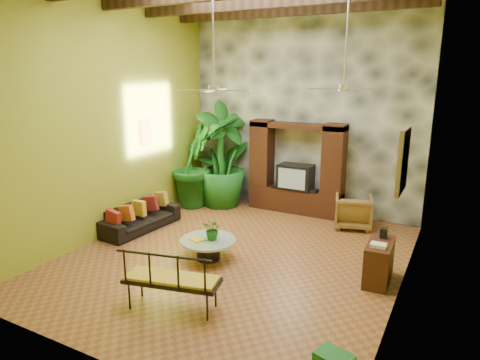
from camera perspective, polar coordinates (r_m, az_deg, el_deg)
The scene contains 20 objects.
ground at distance 8.44m, azimuth -0.54°, elevation -10.14°, with size 7.00×7.00×0.00m, color brown.
back_wall at distance 10.93m, azimuth 8.41°, elevation 8.94°, with size 6.00×0.02×5.00m, color #A49E25.
left_wall at distance 9.55m, azimuth -16.70°, elevation 7.74°, with size 0.02×7.00×5.00m, color #A49E25.
right_wall at distance 6.84m, azimuth 22.10°, elevation 4.91°, with size 0.02×7.00×5.00m, color #A49E25.
stone_accent_wall at distance 10.87m, azimuth 8.30°, elevation 8.91°, with size 5.98×0.10×4.98m, color #383B40.
entertainment_center at distance 10.84m, azimuth 7.45°, elevation 0.69°, with size 2.40×0.55×2.30m.
ceiling_fan_front at distance 7.44m, azimuth -3.52°, elevation 13.58°, with size 1.28×1.28×1.86m.
ceiling_fan_back at distance 8.21m, azimuth 13.75°, elevation 13.27°, with size 1.28×1.28×1.86m.
wall_art_mask at distance 10.30m, azimuth -12.47°, elevation 6.20°, with size 0.06×0.32×0.55m, color gold.
wall_art_painting at distance 6.29m, azimuth 20.93°, elevation 2.42°, with size 0.06×0.70×0.90m, color #255088.
sofa at distance 9.99m, azimuth -13.25°, elevation -4.82°, with size 1.97×0.77×0.57m, color black.
wicker_armchair at distance 10.15m, azimuth 14.85°, elevation -4.08°, with size 0.80×0.83×0.75m, color olive.
tall_plant_a at distance 11.41m, azimuth -2.17°, elevation 3.60°, with size 1.45×0.98×2.75m, color #185C19.
tall_plant_b at distance 11.33m, azimuth -6.33°, elevation 2.10°, with size 1.23×0.99×2.23m, color #17581C.
tall_plant_c at distance 11.24m, azimuth -2.53°, elevation 2.43°, with size 1.33×1.33×2.37m, color #19621F.
coffee_table at distance 8.26m, azimuth -4.26°, elevation -8.82°, with size 1.06×1.06×0.40m.
centerpiece_plant at distance 8.11m, azimuth -3.62°, elevation -6.56°, with size 0.37×0.32×0.41m, color #1B5B18.
yellow_tray at distance 8.16m, azimuth -5.83°, elevation -7.94°, with size 0.26×0.18×0.03m, color yellow.
iron_bench at distance 6.56m, azimuth -9.49°, elevation -12.67°, with size 1.53×0.86×0.57m.
side_console at distance 7.74m, azimuth 18.03°, elevation -10.37°, with size 0.40×0.88×0.70m, color #3A1F12.
Camera 1 is at (3.71, -6.73, 3.49)m, focal length 32.00 mm.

